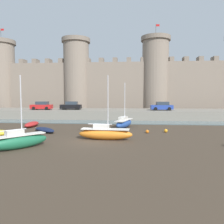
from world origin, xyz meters
The scene contains 14 objects.
ground_plane centered at (0.00, 0.00, 0.00)m, with size 160.00×160.00×0.00m, color #423528.
water_channel centered at (0.00, 15.05, 0.05)m, with size 80.00×4.50×0.10m, color slate.
quay_road centered at (0.00, 22.30, 0.84)m, with size 71.11×10.00×1.67m, color gray.
castle centered at (0.00, 33.93, 8.20)m, with size 66.19×7.08×21.65m.
sailboat_midflat_right centered at (1.44, 0.93, 0.66)m, with size 5.57×1.59×6.50m.
rowboat_near_channel_right centered at (-6.50, 4.81, 0.30)m, with size 3.90×3.51×0.57m.
rowboat_foreground_left centered at (-10.13, 9.11, 0.37)m, with size 1.54×4.03×0.71m.
sailboat_foreground_right centered at (3.07, 9.28, 0.66)m, with size 2.84×5.74×6.23m.
sailboat_near_channel_left centered at (-5.31, -3.49, 0.69)m, with size 4.05×4.48×6.17m.
mooring_buoy_near_channel centered at (8.26, 5.82, 0.21)m, with size 0.43×0.43×0.43m, color orange.
mooring_buoy_mid_mud centered at (5.98, 5.15, 0.20)m, with size 0.40×0.40×0.40m, color orange.
car_quay_centre_east centered at (-13.54, 20.76, 2.45)m, with size 4.19×2.07×1.62m.
car_quay_centre_west centered at (-7.84, 21.54, 2.45)m, with size 4.19×2.07×1.62m.
car_quay_west centered at (9.83, 21.12, 2.45)m, with size 4.19×2.07×1.62m.
Camera 1 is at (4.07, -20.79, 4.47)m, focal length 35.00 mm.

